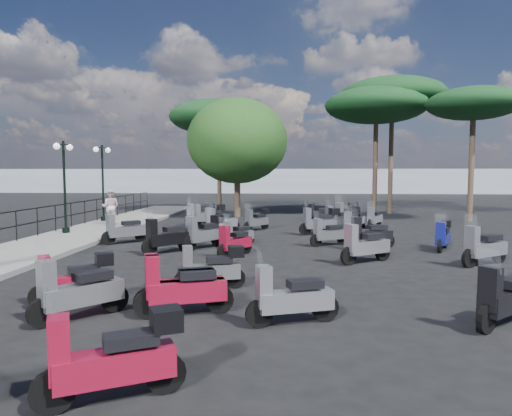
# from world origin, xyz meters

# --- Properties ---
(ground) EXTENTS (120.00, 120.00, 0.00)m
(ground) POSITION_xyz_m (0.00, 0.00, 0.00)
(ground) COLOR black
(ground) RESTS_ON ground
(sidewalk) EXTENTS (3.00, 30.00, 0.15)m
(sidewalk) POSITION_xyz_m (-6.50, 3.00, 0.07)
(sidewalk) COLOR #64625F
(sidewalk) RESTS_ON ground
(railing) EXTENTS (0.04, 26.04, 1.10)m
(railing) POSITION_xyz_m (-7.80, 2.80, 0.90)
(railing) COLOR black
(railing) RESTS_ON sidewalk
(lamp_post_1) EXTENTS (0.38, 1.08, 3.70)m
(lamp_post_1) POSITION_xyz_m (-7.16, 3.09, 2.26)
(lamp_post_1) COLOR black
(lamp_post_1) RESTS_ON sidewalk
(lamp_post_2) EXTENTS (0.54, 1.08, 3.81)m
(lamp_post_2) POSITION_xyz_m (-7.49, 7.67, 2.32)
(lamp_post_2) COLOR black
(lamp_post_2) RESTS_ON sidewalk
(pedestrian_far) EXTENTS (0.87, 0.71, 1.67)m
(pedestrian_far) POSITION_xyz_m (-6.49, 6.10, 0.98)
(pedestrian_far) COLOR beige
(pedestrian_far) RESTS_ON sidewalk
(scooter_1) EXTENTS (1.44, 1.03, 1.30)m
(scooter_1) POSITION_xyz_m (-2.34, -6.16, 0.49)
(scooter_1) COLOR black
(scooter_1) RESTS_ON ground
(scooter_2) EXTENTS (1.35, 1.40, 1.46)m
(scooter_2) POSITION_xyz_m (-2.05, -0.43, 0.51)
(scooter_2) COLOR black
(scooter_2) RESTS_ON ground
(scooter_3) EXTENTS (1.36, 1.29, 1.41)m
(scooter_3) POSITION_xyz_m (-4.13, 1.45, 0.49)
(scooter_3) COLOR black
(scooter_3) RESTS_ON ground
(scooter_4) EXTENTS (0.90, 1.36, 1.22)m
(scooter_4) POSITION_xyz_m (-1.40, 6.12, 0.42)
(scooter_4) COLOR black
(scooter_4) RESTS_ON ground
(scooter_5) EXTENTS (1.60, 0.97, 1.37)m
(scooter_5) POSITION_xyz_m (-1.97, 6.97, 0.52)
(scooter_5) COLOR black
(scooter_5) RESTS_ON ground
(scooter_6) EXTENTS (1.30, 1.41, 1.44)m
(scooter_6) POSITION_xyz_m (-1.82, -7.09, 0.50)
(scooter_6) COLOR black
(scooter_6) RESTS_ON ground
(scooter_7) EXTENTS (1.74, 0.83, 1.44)m
(scooter_7) POSITION_xyz_m (-0.10, -6.58, 0.50)
(scooter_7) COLOR black
(scooter_7) RESTS_ON ground
(scooter_8) EXTENTS (1.21, 1.59, 1.46)m
(scooter_8) POSITION_xyz_m (-1.00, 0.57, 0.55)
(scooter_8) COLOR black
(scooter_8) RESTS_ON ground
(scooter_9) EXTENTS (1.08, 1.14, 1.18)m
(scooter_9) POSITION_xyz_m (0.08, 1.08, 0.41)
(scooter_9) COLOR black
(scooter_9) RESTS_ON ground
(scooter_10) EXTENTS (1.61, 0.94, 1.39)m
(scooter_10) POSITION_xyz_m (-1.10, 4.65, 0.48)
(scooter_10) COLOR black
(scooter_10) RESTS_ON ground
(scooter_11) EXTENTS (1.30, 1.34, 1.36)m
(scooter_11) POSITION_xyz_m (-2.55, 7.71, 0.51)
(scooter_11) COLOR black
(scooter_11) RESTS_ON ground
(scooter_12) EXTENTS (1.57, 0.96, 1.35)m
(scooter_12) POSITION_xyz_m (-0.09, -9.86, 0.51)
(scooter_12) COLOR black
(scooter_12) RESTS_ON ground
(scooter_13) EXTENTS (1.56, 0.69, 1.27)m
(scooter_13) POSITION_xyz_m (0.16, -4.83, 0.48)
(scooter_13) COLOR black
(scooter_13) RESTS_ON ground
(scooter_14) EXTENTS (0.98, 1.35, 1.25)m
(scooter_14) POSITION_xyz_m (0.19, -0.76, 0.43)
(scooter_14) COLOR black
(scooter_14) RESTS_ON ground
(scooter_15) EXTENTS (1.43, 0.89, 1.25)m
(scooter_15) POSITION_xyz_m (3.29, 1.43, 0.43)
(scooter_15) COLOR black
(scooter_15) RESTS_ON ground
(scooter_16) EXTENTS (1.10, 1.29, 1.24)m
(scooter_16) POSITION_xyz_m (0.45, 5.56, 0.47)
(scooter_16) COLOR black
(scooter_16) RESTS_ON ground
(scooter_17) EXTENTS (1.38, 0.78, 1.18)m
(scooter_17) POSITION_xyz_m (3.49, 10.01, 0.41)
(scooter_17) COLOR black
(scooter_17) RESTS_ON ground
(scooter_18) EXTENTS (1.62, 0.78, 1.33)m
(scooter_18) POSITION_xyz_m (1.92, -7.07, 0.46)
(scooter_18) COLOR black
(scooter_18) RESTS_ON ground
(scooter_19) EXTENTS (1.39, 1.21, 1.38)m
(scooter_19) POSITION_xyz_m (5.51, -6.89, 0.48)
(scooter_19) COLOR black
(scooter_19) RESTS_ON ground
(scooter_20) EXTENTS (1.59, 1.14, 1.46)m
(scooter_20) POSITION_xyz_m (4.06, -1.58, 0.51)
(scooter_20) COLOR black
(scooter_20) RESTS_ON ground
(scooter_21) EXTENTS (1.71, 0.84, 1.42)m
(scooter_21) POSITION_xyz_m (4.61, 0.81, 0.49)
(scooter_21) COLOR black
(scooter_21) RESTS_ON ground
(scooter_22) EXTENTS (0.81, 1.47, 1.24)m
(scooter_22) POSITION_xyz_m (4.51, 4.72, 0.47)
(scooter_22) COLOR black
(scooter_22) RESTS_ON ground
(scooter_23) EXTENTS (1.74, 0.91, 1.45)m
(scooter_23) POSITION_xyz_m (4.18, 5.41, 0.55)
(scooter_23) COLOR black
(scooter_23) RESTS_ON ground
(scooter_26) EXTENTS (1.60, 1.11, 1.45)m
(scooter_26) POSITION_xyz_m (7.31, -1.71, 0.50)
(scooter_26) COLOR black
(scooter_26) RESTS_ON ground
(scooter_27) EXTENTS (0.90, 1.47, 1.26)m
(scooter_27) POSITION_xyz_m (7.02, 0.78, 0.48)
(scooter_27) COLOR black
(scooter_27) RESTS_ON ground
(scooter_28) EXTENTS (0.93, 1.40, 1.26)m
(scooter_28) POSITION_xyz_m (5.02, 6.28, 0.44)
(scooter_28) COLOR black
(scooter_28) RESTS_ON ground
(scooter_29) EXTENTS (1.28, 1.52, 1.45)m
(scooter_29) POSITION_xyz_m (4.68, 7.85, 0.55)
(scooter_29) COLOR black
(scooter_29) RESTS_ON ground
(scooter_30) EXTENTS (1.74, 0.91, 1.45)m
(scooter_30) POSITION_xyz_m (3.18, 4.33, 0.55)
(scooter_30) COLOR black
(scooter_30) RESTS_ON ground
(scooter_31) EXTENTS (0.93, 1.40, 1.26)m
(scooter_31) POSITION_xyz_m (5.91, 7.02, 0.44)
(scooter_31) COLOR black
(scooter_31) RESTS_ON ground
(scooter_32) EXTENTS (1.74, 0.83, 1.44)m
(scooter_32) POSITION_xyz_m (-0.04, -6.73, 0.50)
(scooter_32) COLOR black
(scooter_32) RESTS_ON ground
(broadleaf_tree) EXTENTS (5.80, 5.80, 6.86)m
(broadleaf_tree) POSITION_xyz_m (-1.11, 11.62, 4.39)
(broadleaf_tree) COLOR #38281E
(broadleaf_tree) RESTS_ON ground
(pine_0) EXTENTS (6.58, 6.58, 8.42)m
(pine_0) POSITION_xyz_m (8.23, 14.43, 7.25)
(pine_0) COLOR #38281E
(pine_0) RESTS_ON ground
(pine_1) EXTENTS (6.14, 6.14, 7.66)m
(pine_1) POSITION_xyz_m (7.08, 13.41, 6.56)
(pine_1) COLOR #38281E
(pine_1) RESTS_ON ground
(pine_2) EXTENTS (6.48, 6.48, 7.31)m
(pine_2) POSITION_xyz_m (-2.71, 15.22, 6.16)
(pine_2) COLOR #38281E
(pine_2) RESTS_ON ground
(pine_3) EXTENTS (4.82, 4.82, 7.01)m
(pine_3) POSITION_xyz_m (11.45, 10.11, 6.13)
(pine_3) COLOR #38281E
(pine_3) RESTS_ON ground
(distant_hills) EXTENTS (70.00, 8.00, 3.00)m
(distant_hills) POSITION_xyz_m (0.00, 45.00, 1.50)
(distant_hills) COLOR gray
(distant_hills) RESTS_ON ground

